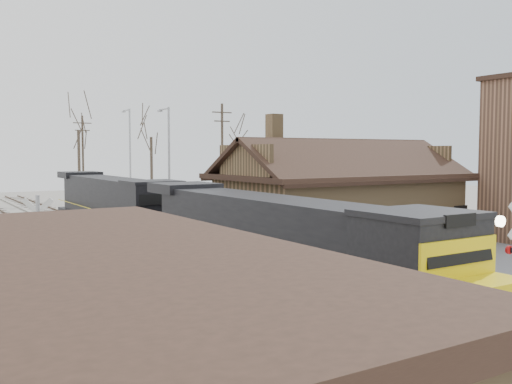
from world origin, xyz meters
The scene contains 16 objects.
ground centered at (0.00, 0.00, 0.00)m, with size 140.00×140.00×0.00m, color gray.
road centered at (0.00, 0.00, 0.01)m, with size 60.00×9.00×0.03m, color #5C5C61.
parking_lot centered at (18.00, 4.00, 0.02)m, with size 22.00×26.00×0.03m, color #5C5C61.
track_main centered at (0.00, 15.00, 0.07)m, with size 3.40×90.00×0.24m.
track_siding centered at (-4.50, 15.00, 0.07)m, with size 3.40×90.00×0.24m.
depot centered at (11.99, 12.00, 2.41)m, with size 15.20×9.31×7.90m.
locomotive_lead centered at (0.00, 0.88, 2.15)m, with size 2.76×18.46×4.09m.
locomotive_trailing centered at (0.00, 19.61, 2.15)m, with size 2.76×18.46×3.87m.
crossbuck_far centered at (-7.52, 4.98, 1.92)m, with size 1.10×0.54×4.10m.
streetlight_b centered at (5.73, 24.52, 5.01)m, with size 0.25×2.04×8.96m.
streetlight_c centered at (7.29, 37.50, 5.41)m, with size 0.25×2.04×9.74m.
utility_pole_b centered at (5.61, 47.86, 5.01)m, with size 2.00×0.24×9.58m.
utility_pole_c centered at (13.59, 30.43, 5.23)m, with size 2.00×0.24×10.00m.
tree_c centered at (4.95, 46.99, 9.23)m, with size 5.29×5.29×12.96m.
tree_d centered at (11.11, 41.56, 8.37)m, with size 4.80×4.80×11.75m.
tree_e centered at (20.31, 38.69, 7.57)m, with size 4.34×4.34×10.63m.
Camera 1 is at (-11.48, -15.62, 5.57)m, focal length 40.00 mm.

